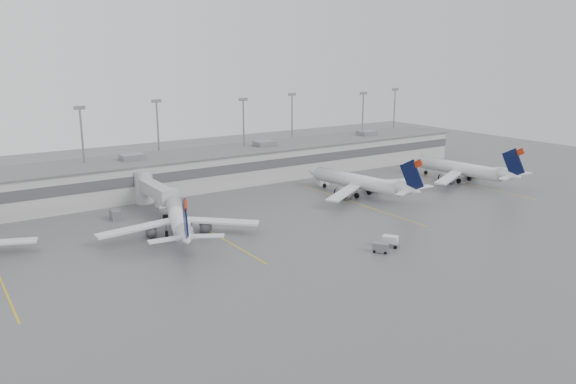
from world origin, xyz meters
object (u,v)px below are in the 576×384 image
baggage_tug (390,242)px  jet_mid_left (178,218)px  jet_mid_right (361,182)px  jet_far_right (463,169)px

baggage_tug → jet_mid_left: bearing=101.2°
jet_mid_left → jet_mid_right: size_ratio=0.95×
jet_mid_right → jet_far_right: size_ratio=0.99×
jet_mid_left → jet_mid_right: bearing=21.6°
jet_mid_left → baggage_tug: 37.24m
jet_mid_left → jet_far_right: bearing=17.7°
jet_far_right → baggage_tug: jet_far_right is taller
jet_mid_right → baggage_tug: 34.42m
jet_mid_right → baggage_tug: size_ratio=9.48×
jet_far_right → jet_mid_left: bearing=175.2°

